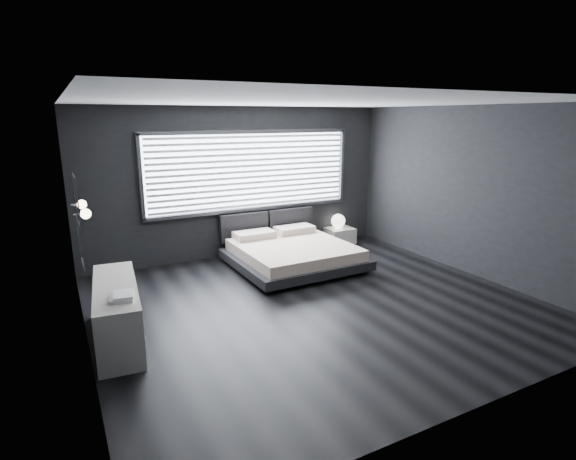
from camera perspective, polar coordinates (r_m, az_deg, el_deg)
room at (r=6.15m, az=3.69°, el=2.79°), size 6.04×6.00×2.80m
window at (r=8.58m, az=-4.60°, el=7.46°), size 4.14×0.09×1.52m
headboard at (r=8.82m, az=-2.61°, el=0.82°), size 1.96×0.16×0.52m
sconce_near at (r=5.29m, az=-24.33°, el=1.88°), size 0.18×0.11×0.11m
sconce_far at (r=5.88m, az=-24.75°, el=2.97°), size 0.18×0.11×0.11m
wall_art_upper at (r=4.65m, az=-25.25°, el=3.39°), size 0.01×0.48×0.48m
wall_art_lower at (r=5.00m, az=-24.84°, el=-1.45°), size 0.01×0.48×0.48m
bed at (r=8.00m, az=0.62°, el=-2.95°), size 2.13×2.03×0.54m
nightstand at (r=9.59m, az=6.59°, el=-0.69°), size 0.56×0.47×0.32m
orb_lamp at (r=9.53m, az=6.39°, el=1.15°), size 0.30×0.30×0.30m
dresser at (r=5.81m, az=-20.82°, el=-9.73°), size 0.65×1.77×0.69m
book_stack at (r=5.24m, az=-20.32°, el=-7.87°), size 0.30×0.35×0.06m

